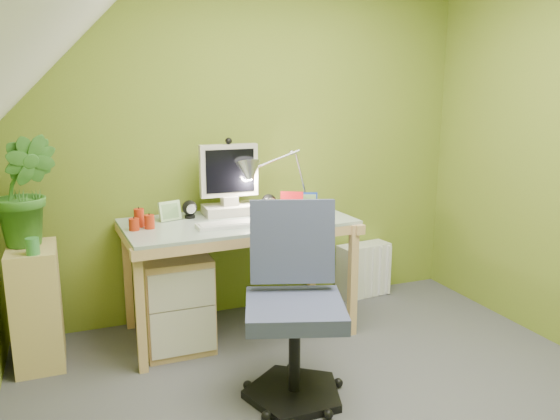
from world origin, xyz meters
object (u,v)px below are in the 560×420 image
object	(u,v)px
monitor	(229,176)
potted_plant	(26,191)
desk_lamp	(293,166)
radiator	(363,270)
side_ledge	(37,306)
desk	(239,276)
task_chair	(295,306)

from	to	relation	value
monitor	potted_plant	bearing A→B (deg)	-173.81
desk_lamp	radiator	xyz separation A→B (m)	(0.63, 0.09, -0.85)
potted_plant	radiator	size ratio (longest dim) A/B	1.55
potted_plant	radiator	world-z (taller)	potted_plant
desk_lamp	potted_plant	world-z (taller)	desk_lamp
radiator	side_ledge	bearing A→B (deg)	179.47
desk	monitor	size ratio (longest dim) A/B	2.79
desk	radiator	size ratio (longest dim) A/B	3.48
potted_plant	task_chair	distance (m)	1.63
desk	desk_lamp	world-z (taller)	desk_lamp
desk_lamp	task_chair	size ratio (longest dim) A/B	0.59
potted_plant	desk	bearing A→B (deg)	-3.23
monitor	side_ledge	bearing A→B (deg)	-171.46
desk	radiator	distance (m)	1.13
monitor	side_ledge	size ratio (longest dim) A/B	0.72
desk_lamp	radiator	bearing A→B (deg)	-5.02
desk	potted_plant	size ratio (longest dim) A/B	2.24
desk	potted_plant	world-z (taller)	potted_plant
potted_plant	desk_lamp	bearing A→B (deg)	3.88
side_ledge	task_chair	world-z (taller)	task_chair
desk_lamp	task_chair	bearing A→B (deg)	-125.12
desk	radiator	xyz separation A→B (m)	(1.08, 0.27, -0.18)
potted_plant	task_chair	bearing A→B (deg)	-36.99
monitor	task_chair	distance (m)	1.16
potted_plant	side_ledge	bearing A→B (deg)	-90.00
side_ledge	task_chair	size ratio (longest dim) A/B	0.70
potted_plant	radiator	xyz separation A→B (m)	(2.28, 0.20, -0.81)
radiator	monitor	bearing A→B (deg)	177.93
monitor	task_chair	xyz separation A→B (m)	(0.03, -1.04, -0.51)
side_ledge	potted_plant	xyz separation A→B (m)	(0.00, 0.05, 0.66)
side_ledge	task_chair	xyz separation A→B (m)	(1.23, -0.88, 0.15)
task_chair	potted_plant	bearing A→B (deg)	161.73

